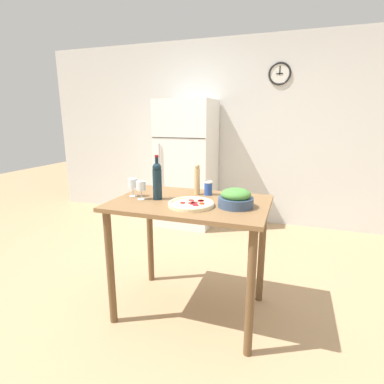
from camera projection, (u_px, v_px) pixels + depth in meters
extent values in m
plane|color=tan|center=(190.00, 310.00, 2.44)|extent=(14.00, 14.00, 0.00)
cube|color=silver|center=(244.00, 134.00, 4.31)|extent=(6.40, 0.06, 2.60)
torus|color=black|center=(280.00, 74.00, 3.95)|extent=(0.29, 0.03, 0.29)
cylinder|color=silver|center=(280.00, 74.00, 3.95)|extent=(0.25, 0.01, 0.25)
cube|color=black|center=(280.00, 74.00, 3.94)|extent=(0.09, 0.01, 0.01)
cube|color=black|center=(280.00, 70.00, 3.93)|extent=(0.01, 0.01, 0.11)
cube|color=white|center=(187.00, 164.00, 4.28)|extent=(0.75, 0.69, 1.76)
cube|color=black|center=(178.00, 138.00, 3.86)|extent=(0.74, 0.01, 0.01)
cylinder|color=#B2B2B7|center=(160.00, 173.00, 4.05)|extent=(0.02, 0.02, 0.79)
cube|color=brown|center=(190.00, 203.00, 2.22)|extent=(1.14, 0.77, 0.03)
cylinder|color=brown|center=(110.00, 268.00, 2.20)|extent=(0.06, 0.06, 0.89)
cylinder|color=brown|center=(250.00, 294.00, 1.88)|extent=(0.06, 0.06, 0.89)
cylinder|color=brown|center=(150.00, 236.00, 2.79)|extent=(0.06, 0.06, 0.89)
cylinder|color=brown|center=(262.00, 252.00, 2.47)|extent=(0.06, 0.06, 0.89)
cylinder|color=#142833|center=(157.00, 185.00, 2.24)|extent=(0.07, 0.07, 0.23)
sphere|color=#142833|center=(157.00, 168.00, 2.21)|extent=(0.07, 0.07, 0.07)
cylinder|color=#142833|center=(157.00, 162.00, 2.20)|extent=(0.03, 0.03, 0.08)
cylinder|color=maroon|center=(157.00, 156.00, 2.19)|extent=(0.03, 0.03, 0.02)
cylinder|color=silver|center=(142.00, 199.00, 2.26)|extent=(0.06, 0.06, 0.00)
cylinder|color=silver|center=(141.00, 194.00, 2.25)|extent=(0.01, 0.01, 0.07)
cylinder|color=white|center=(141.00, 186.00, 2.24)|extent=(0.07, 0.07, 0.07)
cylinder|color=maroon|center=(141.00, 189.00, 2.24)|extent=(0.06, 0.06, 0.02)
cylinder|color=silver|center=(133.00, 196.00, 2.35)|extent=(0.06, 0.06, 0.00)
cylinder|color=silver|center=(133.00, 192.00, 2.34)|extent=(0.01, 0.01, 0.07)
cylinder|color=white|center=(133.00, 183.00, 2.33)|extent=(0.07, 0.07, 0.07)
cylinder|color=maroon|center=(133.00, 186.00, 2.33)|extent=(0.06, 0.06, 0.02)
cylinder|color=tan|center=(197.00, 182.00, 2.38)|extent=(0.04, 0.04, 0.21)
sphere|color=tan|center=(197.00, 166.00, 2.35)|extent=(0.04, 0.04, 0.04)
cylinder|color=#384C6B|center=(236.00, 202.00, 2.07)|extent=(0.24, 0.24, 0.07)
ellipsoid|color=#478438|center=(236.00, 194.00, 2.05)|extent=(0.21, 0.21, 0.09)
cylinder|color=beige|center=(191.00, 205.00, 2.09)|extent=(0.32, 0.32, 0.02)
torus|color=beige|center=(191.00, 203.00, 2.09)|extent=(0.32, 0.32, 0.02)
cylinder|color=red|center=(183.00, 203.00, 2.10)|extent=(0.04, 0.04, 0.01)
cylinder|color=red|center=(200.00, 201.00, 2.15)|extent=(0.04, 0.04, 0.01)
cylinder|color=red|center=(191.00, 200.00, 2.16)|extent=(0.04, 0.04, 0.01)
cylinder|color=red|center=(191.00, 203.00, 2.09)|extent=(0.05, 0.05, 0.01)
cylinder|color=red|center=(201.00, 201.00, 2.16)|extent=(0.05, 0.05, 0.01)
cylinder|color=red|center=(194.00, 204.00, 2.07)|extent=(0.05, 0.05, 0.01)
cylinder|color=red|center=(196.00, 205.00, 2.04)|extent=(0.04, 0.04, 0.01)
cylinder|color=red|center=(202.00, 204.00, 2.08)|extent=(0.04, 0.04, 0.01)
cylinder|color=red|center=(194.00, 203.00, 2.10)|extent=(0.05, 0.05, 0.01)
cylinder|color=#284CA3|center=(208.00, 189.00, 2.38)|extent=(0.06, 0.06, 0.10)
cylinder|color=white|center=(208.00, 182.00, 2.37)|extent=(0.06, 0.06, 0.01)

